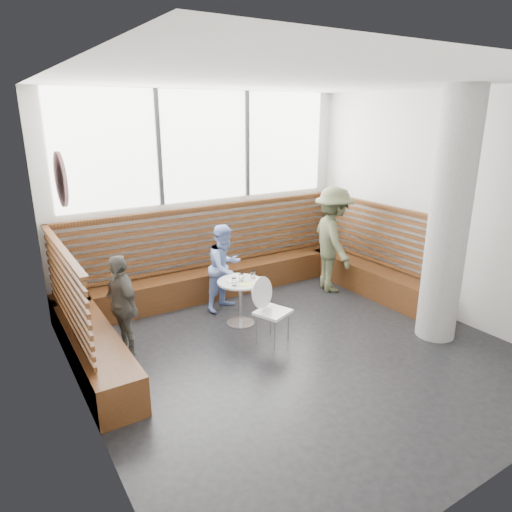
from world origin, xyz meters
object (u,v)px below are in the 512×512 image
cafe_chair (270,305)px  child_left (121,305)px  child_back (225,267)px  cafe_table (240,293)px  concrete_column (449,219)px  adult_man (333,240)px

cafe_chair → child_left: size_ratio=0.68×
cafe_chair → child_back: (0.00, 1.22, 0.15)m
cafe_table → concrete_column: bearing=-39.3°
adult_man → child_back: (-1.87, 0.27, -0.22)m
child_left → cafe_table: bearing=77.3°
adult_man → child_left: adult_man is taller
cafe_chair → cafe_table: bearing=75.7°
cafe_table → child_back: child_back is taller
concrete_column → adult_man: size_ratio=1.83×
adult_man → child_back: 1.90m
cafe_chair → child_back: size_ratio=0.66×
adult_man → child_back: size_ratio=1.33×
cafe_table → child_left: bearing=177.1°
cafe_table → child_left: 1.64m
cafe_chair → adult_man: 2.13m
cafe_chair → child_left: 1.85m
cafe_table → adult_man: bearing=9.5°
child_left → concrete_column: bearing=54.5°
cafe_table → adult_man: size_ratio=0.37×
concrete_column → cafe_chair: (-1.98, 1.06, -1.09)m
concrete_column → child_back: concrete_column is taller
cafe_table → cafe_chair: (0.08, -0.63, 0.04)m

